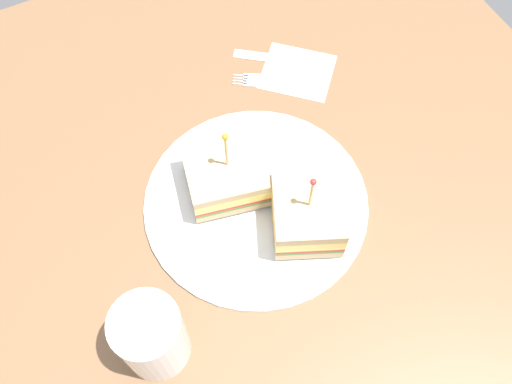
{
  "coord_description": "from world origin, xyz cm",
  "views": [
    {
      "loc": [
        14.51,
        28.3,
        61.71
      ],
      "look_at": [
        0.0,
        0.0,
        2.95
      ],
      "focal_mm": 40.26,
      "sensor_mm": 36.0,
      "label": 1
    }
  ],
  "objects_px": {
    "plate": "(256,202)",
    "napkin": "(297,72)",
    "sandwich_half_back": "(307,215)",
    "knife": "(274,58)",
    "sandwich_half_front": "(228,174)",
    "drink_glass": "(152,338)",
    "fork": "(268,80)"
  },
  "relations": [
    {
      "from": "fork",
      "to": "sandwich_half_front",
      "type": "bearing_deg",
      "value": 46.51
    },
    {
      "from": "drink_glass",
      "to": "fork",
      "type": "relative_size",
      "value": 0.85
    },
    {
      "from": "sandwich_half_front",
      "to": "drink_glass",
      "type": "distance_m",
      "value": 0.21
    },
    {
      "from": "drink_glass",
      "to": "fork",
      "type": "distance_m",
      "value": 0.38
    },
    {
      "from": "plate",
      "to": "napkin",
      "type": "bearing_deg",
      "value": -132.78
    },
    {
      "from": "sandwich_half_front",
      "to": "knife",
      "type": "height_order",
      "value": "sandwich_half_front"
    },
    {
      "from": "plate",
      "to": "sandwich_half_back",
      "type": "bearing_deg",
      "value": 123.14
    },
    {
      "from": "drink_glass",
      "to": "plate",
      "type": "bearing_deg",
      "value": -148.07
    },
    {
      "from": "sandwich_half_back",
      "to": "drink_glass",
      "type": "xyz_separation_m",
      "value": [
        0.21,
        0.05,
        0.01
      ]
    },
    {
      "from": "drink_glass",
      "to": "fork",
      "type": "xyz_separation_m",
      "value": [
        -0.27,
        -0.27,
        -0.04
      ]
    },
    {
      "from": "napkin",
      "to": "sandwich_half_front",
      "type": "bearing_deg",
      "value": 36.61
    },
    {
      "from": "plate",
      "to": "napkin",
      "type": "height_order",
      "value": "plate"
    },
    {
      "from": "sandwich_half_front",
      "to": "napkin",
      "type": "bearing_deg",
      "value": -143.39
    },
    {
      "from": "knife",
      "to": "sandwich_half_back",
      "type": "bearing_deg",
      "value": 70.11
    },
    {
      "from": "plate",
      "to": "sandwich_half_back",
      "type": "relative_size",
      "value": 2.48
    },
    {
      "from": "napkin",
      "to": "sandwich_half_back",
      "type": "bearing_deg",
      "value": 63.05
    },
    {
      "from": "fork",
      "to": "knife",
      "type": "relative_size",
      "value": 1.03
    },
    {
      "from": "napkin",
      "to": "fork",
      "type": "relative_size",
      "value": 0.83
    },
    {
      "from": "napkin",
      "to": "knife",
      "type": "relative_size",
      "value": 0.86
    },
    {
      "from": "sandwich_half_front",
      "to": "knife",
      "type": "relative_size",
      "value": 1.03
    },
    {
      "from": "napkin",
      "to": "fork",
      "type": "distance_m",
      "value": 0.04
    },
    {
      "from": "plate",
      "to": "fork",
      "type": "height_order",
      "value": "plate"
    },
    {
      "from": "sandwich_half_front",
      "to": "napkin",
      "type": "height_order",
      "value": "sandwich_half_front"
    },
    {
      "from": "plate",
      "to": "sandwich_half_front",
      "type": "relative_size",
      "value": 2.39
    },
    {
      "from": "plate",
      "to": "sandwich_half_back",
      "type": "distance_m",
      "value": 0.07
    },
    {
      "from": "plate",
      "to": "knife",
      "type": "xyz_separation_m",
      "value": [
        -0.13,
        -0.19,
        -0.0
      ]
    },
    {
      "from": "plate",
      "to": "fork",
      "type": "xyz_separation_m",
      "value": [
        -0.1,
        -0.16,
        -0.0
      ]
    },
    {
      "from": "knife",
      "to": "sandwich_half_front",
      "type": "bearing_deg",
      "value": 47.31
    },
    {
      "from": "plate",
      "to": "drink_glass",
      "type": "xyz_separation_m",
      "value": [
        0.17,
        0.11,
        0.04
      ]
    },
    {
      "from": "sandwich_half_back",
      "to": "napkin",
      "type": "distance_m",
      "value": 0.24
    },
    {
      "from": "napkin",
      "to": "drink_glass",
      "type": "bearing_deg",
      "value": 39.76
    },
    {
      "from": "napkin",
      "to": "knife",
      "type": "xyz_separation_m",
      "value": [
        0.02,
        -0.04,
        0.0
      ]
    }
  ]
}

